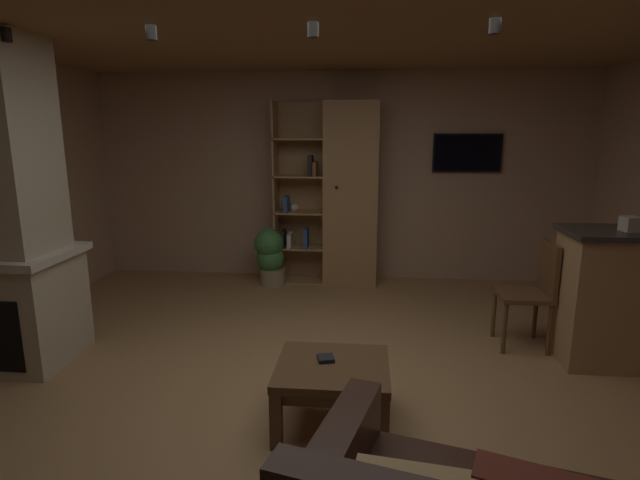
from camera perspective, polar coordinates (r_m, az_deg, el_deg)
name	(u,v)px	position (r m, az deg, el deg)	size (l,w,h in m)	color
floor	(315,401)	(3.68, -0.61, -17.75)	(6.00, 6.10, 0.02)	#A37A4C
wall_back	(340,177)	(6.28, 2.31, 7.10)	(6.12, 0.06, 2.52)	tan
ceiling	(314,9)	(3.26, -0.72, 24.66)	(6.00, 6.10, 0.02)	#8E6B47
window_pane_back	(309,175)	(6.28, -1.24, 7.41)	(0.70, 0.01, 0.71)	white
stone_fireplace	(3,223)	(4.58, -32.22, 1.67)	(0.94, 0.81, 2.52)	#BCAD8E
bookshelf_cabinet	(343,196)	(6.03, 2.67, 5.05)	(1.23, 0.41, 2.16)	#A87F51
tissue_box	(631,224)	(4.46, 31.70, 1.55)	(0.12, 0.12, 0.11)	#BFB299
coffee_table	(333,376)	(3.26, 1.43, -15.17)	(0.70, 0.64, 0.41)	brown
table_book_0	(326,358)	(3.27, 0.65, -13.24)	(0.10, 0.11, 0.02)	black
dining_chair	(533,287)	(4.65, 23.00, -4.96)	(0.42, 0.42, 0.92)	brown
potted_floor_plant	(270,255)	(6.06, -5.68, -1.71)	(0.37, 0.36, 0.69)	#9E896B
wall_mounted_tv	(467,153)	(6.30, 16.30, 9.44)	(0.80, 0.06, 0.45)	black
track_light_spot_0	(6,35)	(4.15, -31.96, 19.08)	(0.07, 0.07, 0.09)	black
track_light_spot_1	(151,33)	(3.68, -18.56, 21.34)	(0.07, 0.07, 0.09)	black
track_light_spot_2	(313,30)	(3.42, -0.78, 22.68)	(0.07, 0.07, 0.09)	black
track_light_spot_3	(495,26)	(3.48, 19.19, 21.88)	(0.07, 0.07, 0.09)	black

